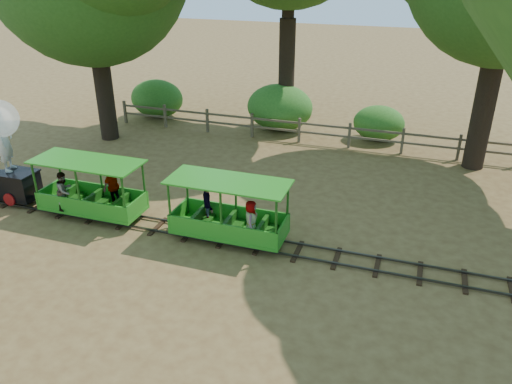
% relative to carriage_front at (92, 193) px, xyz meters
% --- Properties ---
extents(ground, '(90.00, 90.00, 0.00)m').
position_rel_carriage_front_xyz_m(ground, '(5.02, 0.02, -0.76)').
color(ground, olive).
rests_on(ground, ground).
extents(track, '(22.00, 1.00, 0.10)m').
position_rel_carriage_front_xyz_m(track, '(5.02, 0.02, -0.69)').
color(track, '#3F3D3A').
rests_on(track, ground).
extents(carriage_front, '(3.13, 1.29, 1.62)m').
position_rel_carriage_front_xyz_m(carriage_front, '(0.00, 0.00, 0.00)').
color(carriage_front, '#29911F').
rests_on(carriage_front, track).
extents(carriage_rear, '(3.13, 1.41, 1.62)m').
position_rel_carriage_front_xyz_m(carriage_rear, '(4.06, 0.08, -0.02)').
color(carriage_rear, '#29911F').
rests_on(carriage_rear, track).
extents(fence, '(18.10, 0.10, 1.00)m').
position_rel_carriage_front_xyz_m(fence, '(5.02, 8.02, -0.18)').
color(fence, brown).
rests_on(fence, ground).
extents(shrub_west, '(2.48, 1.91, 1.72)m').
position_rel_carriage_front_xyz_m(shrub_west, '(-3.06, 9.32, 0.10)').
color(shrub_west, '#2D6B1E').
rests_on(shrub_west, ground).
extents(shrub_mid_w, '(2.83, 2.17, 1.96)m').
position_rel_carriage_front_xyz_m(shrub_mid_w, '(2.82, 9.32, 0.22)').
color(shrub_mid_w, '#2D6B1E').
rests_on(shrub_mid_w, ground).
extents(shrub_mid_e, '(2.04, 1.57, 1.42)m').
position_rel_carriage_front_xyz_m(shrub_mid_e, '(6.98, 9.32, -0.05)').
color(shrub_mid_e, '#2D6B1E').
rests_on(shrub_mid_e, ground).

